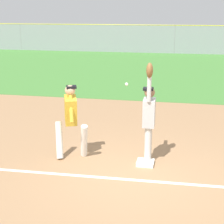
% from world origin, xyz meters
% --- Properties ---
extents(ground_plane, '(69.92, 69.92, 0.00)m').
position_xyz_m(ground_plane, '(0.00, 0.00, 0.00)').
color(ground_plane, '#A37A54').
extents(outfield_grass, '(49.76, 15.31, 0.01)m').
position_xyz_m(outfield_grass, '(0.00, 13.94, 0.01)').
color(outfield_grass, '#478438').
rests_on(outfield_grass, ground_plane).
extents(first_base, '(0.38, 0.38, 0.08)m').
position_xyz_m(first_base, '(0.11, 0.54, 0.04)').
color(first_base, white).
rests_on(first_base, ground_plane).
extents(fielder, '(0.28, 0.89, 2.28)m').
position_xyz_m(fielder, '(0.14, 0.73, 1.12)').
color(fielder, silver).
rests_on(fielder, ground_plane).
extents(runner, '(0.87, 0.82, 1.72)m').
position_xyz_m(runner, '(-1.61, 0.60, 1.00)').
color(runner, white).
rests_on(runner, ground_plane).
extents(baseball, '(0.07, 0.07, 0.07)m').
position_xyz_m(baseball, '(-0.42, 1.13, 1.68)').
color(baseball, white).
extents(outfield_fence, '(49.84, 0.08, 2.13)m').
position_xyz_m(outfield_fence, '(-0.00, 21.60, 1.07)').
color(outfield_fence, '#93999E').
rests_on(outfield_fence, ground_plane).
extents(parked_car_black, '(4.59, 2.52, 1.25)m').
position_xyz_m(parked_car_black, '(-7.74, 25.15, 0.67)').
color(parked_car_black, black).
rests_on(parked_car_black, ground_plane).
extents(parked_car_tan, '(4.48, 2.27, 1.25)m').
position_xyz_m(parked_car_tan, '(-3.37, 24.96, 0.67)').
color(parked_car_tan, tan).
rests_on(parked_car_tan, ground_plane).
extents(parked_car_blue, '(4.57, 2.45, 1.25)m').
position_xyz_m(parked_car_blue, '(0.89, 24.79, 0.67)').
color(parked_car_blue, '#23389E').
rests_on(parked_car_blue, ground_plane).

